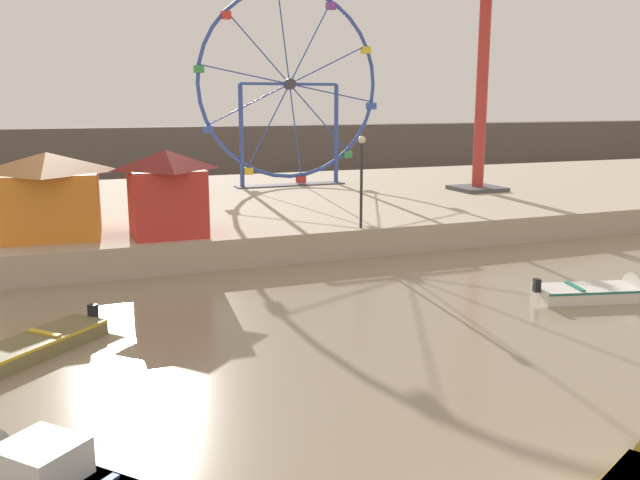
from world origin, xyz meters
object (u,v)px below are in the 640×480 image
(motorboat_white_red_stripe, at_px, (609,292))
(promenade_lamp_near, at_px, (362,168))
(ferris_wheel_blue_frame, at_px, (290,87))
(carnival_booth_orange_canopy, at_px, (49,193))
(carnival_booth_red_striped, at_px, (167,191))
(motorboat_pale_grey, at_px, (21,475))
(drop_tower_red_tower, at_px, (483,55))

(motorboat_white_red_stripe, bearing_deg, promenade_lamp_near, 133.74)
(ferris_wheel_blue_frame, bearing_deg, carnival_booth_orange_canopy, -139.03)
(ferris_wheel_blue_frame, height_order, carnival_booth_red_striped, ferris_wheel_blue_frame)
(motorboat_white_red_stripe, distance_m, carnival_booth_orange_canopy, 21.35)
(motorboat_white_red_stripe, distance_m, carnival_booth_red_striped, 17.03)
(ferris_wheel_blue_frame, relative_size, promenade_lamp_near, 3.15)
(motorboat_pale_grey, relative_size, carnival_booth_orange_canopy, 1.11)
(carnival_booth_orange_canopy, bearing_deg, motorboat_pale_grey, -87.53)
(drop_tower_red_tower, distance_m, promenade_lamp_near, 15.86)
(motorboat_pale_grey, bearing_deg, promenade_lamp_near, -83.81)
(ferris_wheel_blue_frame, distance_m, carnival_booth_red_striped, 17.73)
(motorboat_pale_grey, bearing_deg, ferris_wheel_blue_frame, -68.47)
(motorboat_white_red_stripe, relative_size, ferris_wheel_blue_frame, 0.36)
(promenade_lamp_near, bearing_deg, carnival_booth_orange_canopy, 167.10)
(ferris_wheel_blue_frame, bearing_deg, promenade_lamp_near, -97.66)
(carnival_booth_orange_canopy, distance_m, promenade_lamp_near, 12.76)
(motorboat_pale_grey, distance_m, carnival_booth_red_striped, 16.88)
(motorboat_white_red_stripe, bearing_deg, carnival_booth_orange_canopy, 160.13)
(motorboat_pale_grey, relative_size, carnival_booth_red_striped, 1.43)
(promenade_lamp_near, bearing_deg, drop_tower_red_tower, 36.57)
(motorboat_pale_grey, xyz_separation_m, carnival_booth_orange_canopy, (0.63, 17.20, 2.72))
(motorboat_pale_grey, xyz_separation_m, promenade_lamp_near, (13.05, 14.36, 3.52))
(motorboat_pale_grey, height_order, drop_tower_red_tower, drop_tower_red_tower)
(motorboat_white_red_stripe, height_order, carnival_booth_red_striped, carnival_booth_red_striped)
(motorboat_pale_grey, bearing_deg, motorboat_white_red_stripe, -115.22)
(motorboat_pale_grey, distance_m, ferris_wheel_blue_frame, 34.17)
(carnival_booth_orange_canopy, bearing_deg, motorboat_white_red_stripe, -29.57)
(drop_tower_red_tower, relative_size, carnival_booth_orange_canopy, 3.66)
(carnival_booth_red_striped, relative_size, promenade_lamp_near, 0.88)
(drop_tower_red_tower, distance_m, carnival_booth_orange_canopy, 25.87)
(carnival_booth_orange_canopy, relative_size, promenade_lamp_near, 1.13)
(motorboat_pale_grey, bearing_deg, drop_tower_red_tower, -88.66)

